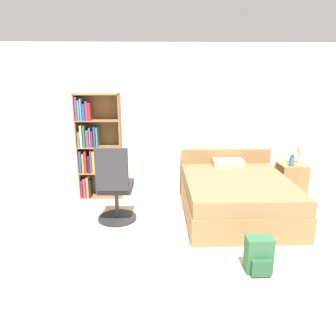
# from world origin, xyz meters

# --- Properties ---
(ground_plane) EXTENTS (14.00, 14.00, 0.00)m
(ground_plane) POSITION_xyz_m (0.00, 0.00, 0.00)
(ground_plane) COLOR beige
(wall_back) EXTENTS (9.00, 0.06, 2.60)m
(wall_back) POSITION_xyz_m (0.00, 3.23, 1.30)
(wall_back) COLOR silver
(wall_back) RESTS_ON ground_plane
(bookshelf) EXTENTS (0.74, 0.30, 1.79)m
(bookshelf) POSITION_xyz_m (-1.71, 3.03, 0.90)
(bookshelf) COLOR olive
(bookshelf) RESTS_ON ground_plane
(bed) EXTENTS (1.57, 1.92, 0.84)m
(bed) POSITION_xyz_m (0.58, 2.20, 0.30)
(bed) COLOR olive
(bed) RESTS_ON ground_plane
(office_chair) EXTENTS (0.57, 0.61, 1.15)m
(office_chair) POSITION_xyz_m (-1.23, 1.96, 0.52)
(office_chair) COLOR #232326
(office_chair) RESTS_ON ground_plane
(nightstand) EXTENTS (0.45, 0.44, 0.59)m
(nightstand) POSITION_xyz_m (1.74, 2.95, 0.29)
(nightstand) COLOR olive
(nightstand) RESTS_ON ground_plane
(table_lamp) EXTENTS (0.21, 0.21, 0.49)m
(table_lamp) POSITION_xyz_m (1.80, 2.93, 0.97)
(table_lamp) COLOR tan
(table_lamp) RESTS_ON nightstand
(water_bottle) EXTENTS (0.08, 0.08, 0.19)m
(water_bottle) POSITION_xyz_m (1.67, 2.84, 0.68)
(water_bottle) COLOR teal
(water_bottle) RESTS_ON nightstand
(backpack_green) EXTENTS (0.28, 0.25, 0.40)m
(backpack_green) POSITION_xyz_m (0.48, 0.65, 0.19)
(backpack_green) COLOR #2D603D
(backpack_green) RESTS_ON ground_plane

